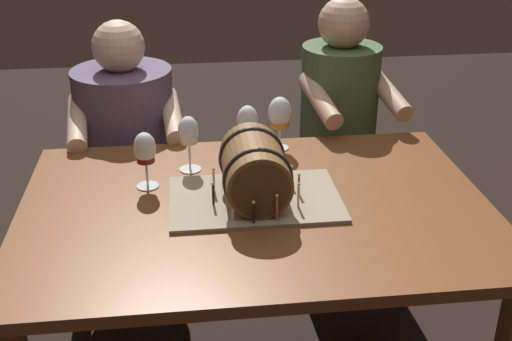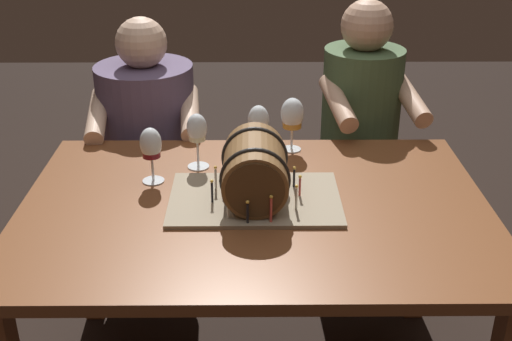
{
  "view_description": "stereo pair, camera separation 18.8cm",
  "coord_description": "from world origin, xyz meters",
  "px_view_note": "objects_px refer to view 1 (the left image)",
  "views": [
    {
      "loc": [
        -0.2,
        -1.67,
        1.65
      ],
      "look_at": [
        0.0,
        0.02,
        0.83
      ],
      "focal_mm": 45.55,
      "sensor_mm": 36.0,
      "label": 1
    },
    {
      "loc": [
        -0.01,
        -1.68,
        1.65
      ],
      "look_at": [
        0.0,
        0.02,
        0.83
      ],
      "focal_mm": 45.55,
      "sensor_mm": 36.0,
      "label": 2
    }
  ],
  "objects_px": {
    "wine_glass_red": "(145,151)",
    "person_seated_right": "(336,156)",
    "wine_glass_rose": "(248,123)",
    "wine_glass_amber": "(280,115)",
    "dining_table": "(256,233)",
    "person_seated_left": "(130,166)",
    "wine_glass_white": "(189,133)",
    "barrel_cake": "(256,174)"
  },
  "relations": [
    {
      "from": "wine_glass_white",
      "to": "wine_glass_amber",
      "type": "distance_m",
      "value": 0.34
    },
    {
      "from": "dining_table",
      "to": "person_seated_left",
      "type": "bearing_deg",
      "value": 120.17
    },
    {
      "from": "dining_table",
      "to": "wine_glass_rose",
      "type": "bearing_deg",
      "value": 87.66
    },
    {
      "from": "wine_glass_amber",
      "to": "person_seated_left",
      "type": "height_order",
      "value": "person_seated_left"
    },
    {
      "from": "dining_table",
      "to": "wine_glass_white",
      "type": "height_order",
      "value": "wine_glass_white"
    },
    {
      "from": "wine_glass_white",
      "to": "dining_table",
      "type": "bearing_deg",
      "value": -54.12
    },
    {
      "from": "wine_glass_amber",
      "to": "person_seated_right",
      "type": "xyz_separation_m",
      "value": [
        0.29,
        0.33,
        -0.32
      ]
    },
    {
      "from": "barrel_cake",
      "to": "person_seated_right",
      "type": "bearing_deg",
      "value": 59.32
    },
    {
      "from": "wine_glass_red",
      "to": "wine_glass_amber",
      "type": "bearing_deg",
      "value": 28.44
    },
    {
      "from": "wine_glass_red",
      "to": "person_seated_right",
      "type": "bearing_deg",
      "value": 37.84
    },
    {
      "from": "dining_table",
      "to": "wine_glass_white",
      "type": "xyz_separation_m",
      "value": [
        -0.18,
        0.26,
        0.23
      ]
    },
    {
      "from": "barrel_cake",
      "to": "wine_glass_rose",
      "type": "xyz_separation_m",
      "value": [
        0.01,
        0.33,
        0.03
      ]
    },
    {
      "from": "dining_table",
      "to": "wine_glass_amber",
      "type": "relative_size",
      "value": 7.28
    },
    {
      "from": "dining_table",
      "to": "wine_glass_amber",
      "type": "height_order",
      "value": "wine_glass_amber"
    },
    {
      "from": "dining_table",
      "to": "person_seated_left",
      "type": "distance_m",
      "value": 0.85
    },
    {
      "from": "person_seated_left",
      "to": "person_seated_right",
      "type": "xyz_separation_m",
      "value": [
        0.85,
        -0.0,
        -0.0
      ]
    },
    {
      "from": "wine_glass_white",
      "to": "wine_glass_red",
      "type": "distance_m",
      "value": 0.17
    },
    {
      "from": "dining_table",
      "to": "barrel_cake",
      "type": "xyz_separation_m",
      "value": [
        0.0,
        0.02,
        0.19
      ]
    },
    {
      "from": "wine_glass_amber",
      "to": "wine_glass_red",
      "type": "bearing_deg",
      "value": -151.56
    },
    {
      "from": "barrel_cake",
      "to": "person_seated_right",
      "type": "relative_size",
      "value": 0.43
    },
    {
      "from": "wine_glass_red",
      "to": "person_seated_left",
      "type": "relative_size",
      "value": 0.16
    },
    {
      "from": "wine_glass_rose",
      "to": "person_seated_right",
      "type": "bearing_deg",
      "value": 42.55
    },
    {
      "from": "wine_glass_white",
      "to": "wine_glass_rose",
      "type": "distance_m",
      "value": 0.22
    },
    {
      "from": "dining_table",
      "to": "person_seated_left",
      "type": "height_order",
      "value": "person_seated_left"
    },
    {
      "from": "wine_glass_red",
      "to": "person_seated_right",
      "type": "distance_m",
      "value": 0.99
    },
    {
      "from": "wine_glass_rose",
      "to": "wine_glass_amber",
      "type": "bearing_deg",
      "value": 20.05
    },
    {
      "from": "barrel_cake",
      "to": "wine_glass_rose",
      "type": "relative_size",
      "value": 2.82
    },
    {
      "from": "wine_glass_amber",
      "to": "person_seated_left",
      "type": "relative_size",
      "value": 0.17
    },
    {
      "from": "dining_table",
      "to": "wine_glass_rose",
      "type": "distance_m",
      "value": 0.41
    },
    {
      "from": "wine_glass_rose",
      "to": "wine_glass_red",
      "type": "distance_m",
      "value": 0.39
    },
    {
      "from": "wine_glass_rose",
      "to": "person_seated_right",
      "type": "distance_m",
      "value": 0.64
    },
    {
      "from": "person_seated_right",
      "to": "wine_glass_red",
      "type": "bearing_deg",
      "value": -142.16
    },
    {
      "from": "barrel_cake",
      "to": "person_seated_left",
      "type": "height_order",
      "value": "person_seated_left"
    },
    {
      "from": "barrel_cake",
      "to": "wine_glass_amber",
      "type": "height_order",
      "value": "barrel_cake"
    },
    {
      "from": "wine_glass_amber",
      "to": "person_seated_right",
      "type": "height_order",
      "value": "person_seated_right"
    },
    {
      "from": "dining_table",
      "to": "wine_glass_amber",
      "type": "bearing_deg",
      "value": 71.7
    },
    {
      "from": "person_seated_left",
      "to": "person_seated_right",
      "type": "distance_m",
      "value": 0.85
    },
    {
      "from": "wine_glass_rose",
      "to": "person_seated_left",
      "type": "height_order",
      "value": "person_seated_left"
    },
    {
      "from": "barrel_cake",
      "to": "person_seated_right",
      "type": "xyz_separation_m",
      "value": [
        0.42,
        0.71,
        -0.29
      ]
    },
    {
      "from": "wine_glass_amber",
      "to": "dining_table",
      "type": "bearing_deg",
      "value": -108.3
    },
    {
      "from": "dining_table",
      "to": "barrel_cake",
      "type": "bearing_deg",
      "value": 79.63
    },
    {
      "from": "dining_table",
      "to": "wine_glass_white",
      "type": "bearing_deg",
      "value": 125.88
    }
  ]
}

